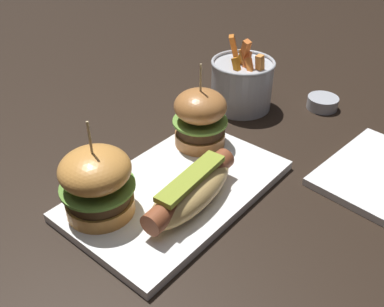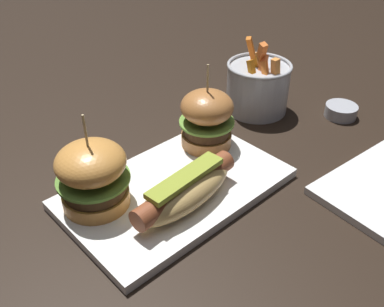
% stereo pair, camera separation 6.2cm
% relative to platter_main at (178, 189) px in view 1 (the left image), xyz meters
% --- Properties ---
extents(ground_plane, '(3.00, 3.00, 0.00)m').
position_rel_platter_main_xyz_m(ground_plane, '(0.00, 0.00, -0.01)').
color(ground_plane, black).
extents(platter_main, '(0.32, 0.20, 0.01)m').
position_rel_platter_main_xyz_m(platter_main, '(0.00, 0.00, 0.00)').
color(platter_main, white).
rests_on(platter_main, ground).
extents(hot_dog, '(0.18, 0.07, 0.05)m').
position_rel_platter_main_xyz_m(hot_dog, '(-0.02, -0.04, 0.03)').
color(hot_dog, tan).
rests_on(hot_dog, platter_main).
extents(slider_left, '(0.10, 0.10, 0.14)m').
position_rel_platter_main_xyz_m(slider_left, '(-0.11, 0.04, 0.06)').
color(slider_left, '#D38D40').
rests_on(slider_left, platter_main).
extents(slider_right, '(0.09, 0.09, 0.14)m').
position_rel_platter_main_xyz_m(slider_right, '(0.11, 0.05, 0.06)').
color(slider_right, '#B06F38').
rests_on(slider_right, platter_main).
extents(fries_bucket, '(0.12, 0.12, 0.14)m').
position_rel_platter_main_xyz_m(fries_bucket, '(0.28, 0.08, 0.04)').
color(fries_bucket, '#B7BABF').
rests_on(fries_bucket, ground).
extents(sauce_ramekin, '(0.06, 0.06, 0.02)m').
position_rel_platter_main_xyz_m(sauce_ramekin, '(0.38, -0.04, 0.01)').
color(sauce_ramekin, '#A8AAB2').
rests_on(sauce_ramekin, ground).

